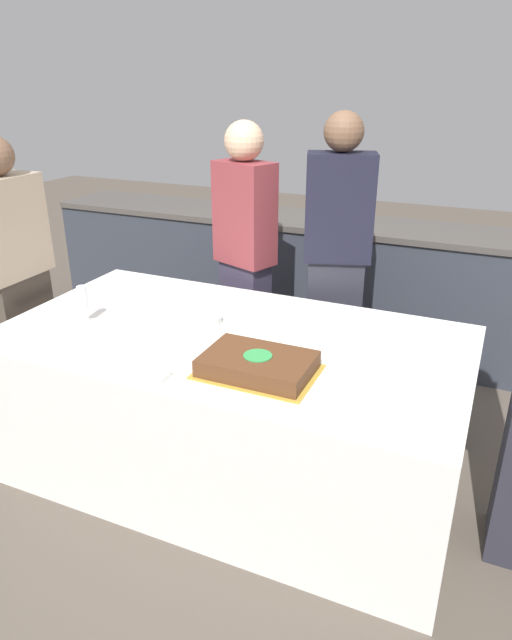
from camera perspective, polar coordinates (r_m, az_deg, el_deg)
name	(u,v)px	position (r m, az deg, el deg)	size (l,w,h in m)	color
ground_plane	(233,465)	(3.05, -2.33, -14.32)	(14.00, 14.00, 0.00)	brown
back_counter	(332,283)	(4.21, 7.59, 3.71)	(4.40, 0.58, 0.92)	#333842
dining_table	(232,404)	(2.84, -2.45, -8.36)	(2.17, 1.18, 0.74)	white
cake	(258,364)	(2.32, 0.18, -4.44)	(0.48, 0.34, 0.08)	gold
plate_stack	(200,319)	(2.80, -5.61, 0.10)	(0.21, 0.21, 0.04)	white
wine_glass	(83,298)	(2.87, -16.94, 2.09)	(0.06, 0.06, 0.19)	white
side_plate_near_cake	(274,337)	(2.63, 1.78, -1.72)	(0.22, 0.22, 0.00)	white
utensil_pile	(153,375)	(2.33, -10.31, -5.41)	(0.13, 0.08, 0.02)	white
person_cutting_cake	(336,264)	(3.23, 8.02, 5.58)	(0.41, 0.30, 1.70)	#282833
person_seated_left	(16,282)	(3.38, -22.89, 3.51)	(0.20, 0.41, 1.59)	#4C4238
person_standing_back	(245,256)	(3.42, -1.11, 6.43)	(0.39, 0.31, 1.64)	#383347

